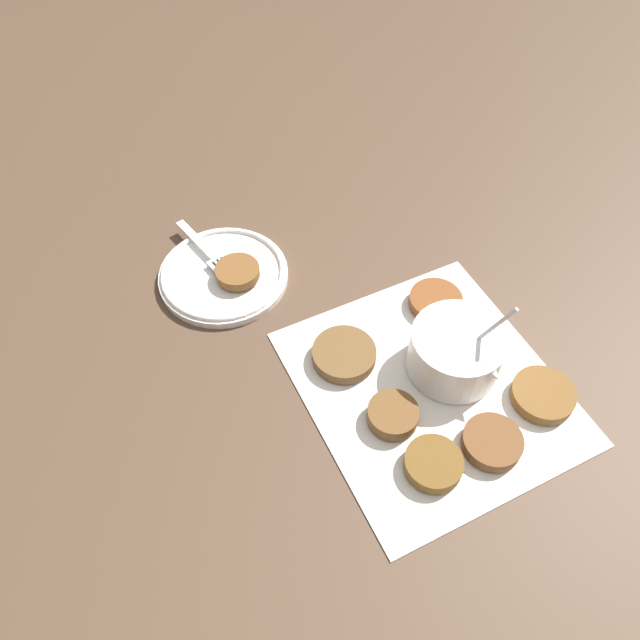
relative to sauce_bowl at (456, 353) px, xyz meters
The scene contains 12 objects.
ground_plane 0.05m from the sauce_bowl, 28.96° to the right, with size 4.00×4.00×0.00m, color #4C3828.
napkin 0.05m from the sauce_bowl, 81.82° to the right, with size 0.37×0.35×0.00m.
sauce_bowl is the anchor object (origin of this frame).
fritter_0 0.14m from the sauce_bowl, 130.58° to the right, with size 0.08×0.08×0.02m.
fritter_1 0.10m from the sauce_bowl, 150.29° to the left, with size 0.07×0.07×0.01m.
fritter_2 0.12m from the sauce_bowl, 29.52° to the left, with size 0.08×0.08×0.02m.
fritter_3 0.11m from the sauce_bowl, 82.52° to the right, with size 0.06×0.06×0.02m.
fritter_4 0.12m from the sauce_bowl, 20.30° to the right, with size 0.07×0.07×0.02m.
fritter_5 0.14m from the sauce_bowl, 51.88° to the right, with size 0.07×0.07×0.02m.
serving_plate 0.34m from the sauce_bowl, 152.18° to the right, with size 0.18×0.18×0.02m.
fritter_on_plate 0.32m from the sauce_bowl, 152.52° to the right, with size 0.06×0.06×0.01m.
fork 0.36m from the sauce_bowl, 154.29° to the right, with size 0.16×0.03×0.00m.
Camera 1 is at (0.22, -0.37, 0.66)m, focal length 35.00 mm.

